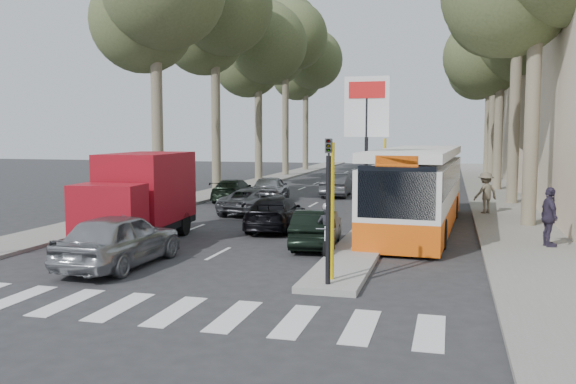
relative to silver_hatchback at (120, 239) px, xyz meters
name	(u,v)px	position (x,y,z in m)	size (l,w,h in m)	color
ground	(222,269)	(2.87, 0.44, -0.77)	(120.00, 120.00, 0.00)	#28282B
sidewalk_right	(493,191)	(11.47, 25.44, -0.71)	(3.20, 70.00, 0.12)	gray
median_left	(258,182)	(-5.13, 28.44, -0.71)	(2.40, 64.00, 0.12)	gray
traffic_island	(384,217)	(6.12, 11.44, -0.69)	(1.50, 26.00, 0.16)	gray
billboard	(366,134)	(6.12, 5.43, 2.93)	(1.50, 12.10, 5.60)	yellow
traffic_light_island	(328,186)	(6.12, -1.06, 1.71)	(0.16, 0.41, 3.60)	black
tree_l_b	(217,12)	(-5.10, 20.55, 10.30)	(7.40, 7.20, 14.88)	#6B604C
tree_l_c	(260,47)	(-4.90, 28.55, 9.27)	(7.40, 7.20, 13.71)	#6B604C
tree_l_d	(287,39)	(-5.00, 36.55, 10.99)	(7.40, 7.20, 15.66)	#6B604C
tree_l_e	(307,62)	(-5.10, 44.55, 9.96)	(7.40, 7.20, 14.49)	#6B604C
tree_r_c	(503,39)	(11.90, 26.55, 8.92)	(7.40, 7.20, 13.32)	#6B604C
tree_r_d	(497,36)	(12.00, 34.55, 10.30)	(7.40, 7.20, 14.88)	#6B604C
tree_r_e	(491,58)	(12.10, 42.55, 9.61)	(7.40, 7.20, 14.10)	#6B604C
silver_hatchback	(120,239)	(0.00, 0.00, 0.00)	(1.82, 4.53, 1.54)	#999BA0
dark_hatchback	(317,228)	(4.67, 4.34, -0.16)	(1.30, 3.74, 1.23)	black
queue_car_a	(254,201)	(0.09, 11.64, -0.18)	(1.97, 4.27, 1.19)	#4C4E53
queue_car_b	(276,213)	(2.37, 7.44, -0.13)	(1.80, 4.42, 1.28)	black
queue_car_c	(270,188)	(-0.63, 16.76, -0.06)	(1.69, 4.21, 1.43)	gray
queue_car_d	(337,185)	(2.37, 20.39, -0.08)	(1.46, 4.20, 1.38)	#4D4F55
queue_car_e	(234,190)	(-2.55, 16.24, -0.16)	(1.72, 4.24, 1.23)	black
red_truck	(141,195)	(-1.35, 3.69, 0.83)	(2.57, 5.83, 3.03)	black
city_bus	(418,187)	(7.67, 8.97, 0.89)	(3.27, 12.13, 3.16)	#EA560D
motorcycle	(327,231)	(5.24, 3.18, -0.03)	(0.77, 1.91, 1.63)	black
pedestrian_near	(549,217)	(11.94, 5.69, 0.30)	(1.11, 0.55, 1.90)	#362E45
pedestrian_far	(486,193)	(10.42, 13.71, 0.28)	(1.20, 0.53, 1.86)	#6D6452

